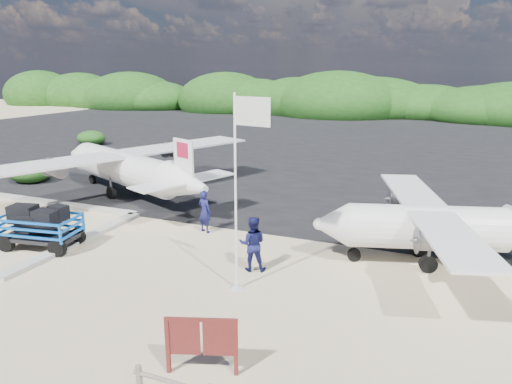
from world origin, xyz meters
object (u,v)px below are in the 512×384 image
crew_b (252,244)px  baggage_cart (43,248)px  flagpole (237,288)px  signboard (203,373)px  aircraft_small (229,135)px  crew_a (205,211)px

crew_b → baggage_cart: bearing=-10.4°
flagpole → signboard: 4.00m
signboard → flagpole: bearing=84.7°
aircraft_small → baggage_cart: bearing=85.8°
crew_b → crew_a: bearing=-58.2°
signboard → crew_a: 8.98m
flagpole → crew_b: (-0.06, 1.40, 0.92)m
signboard → baggage_cart: bearing=136.1°
aircraft_small → flagpole: bearing=99.6°
crew_a → crew_b: (3.16, -2.63, 0.05)m
signboard → crew_b: size_ratio=0.91×
baggage_cart → flagpole: 8.01m
baggage_cart → aircraft_small: 29.64m
flagpole → crew_a: bearing=128.6°
crew_a → crew_b: bearing=157.1°
baggage_cart → crew_a: size_ratio=1.71×
flagpole → aircraft_small: flagpole is taller
crew_b → aircraft_small: crew_b is taller
crew_a → crew_b: size_ratio=0.94×
baggage_cart → flagpole: bearing=-10.9°
baggage_cart → signboard: bearing=-33.9°
crew_b → aircraft_small: bearing=-81.8°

